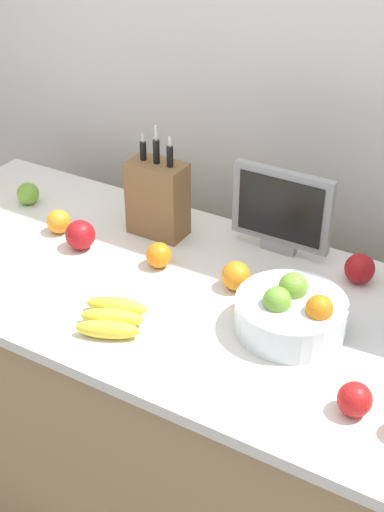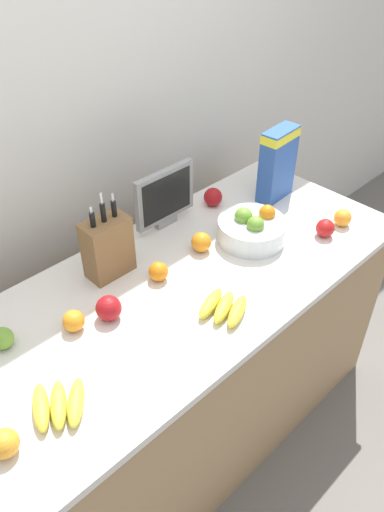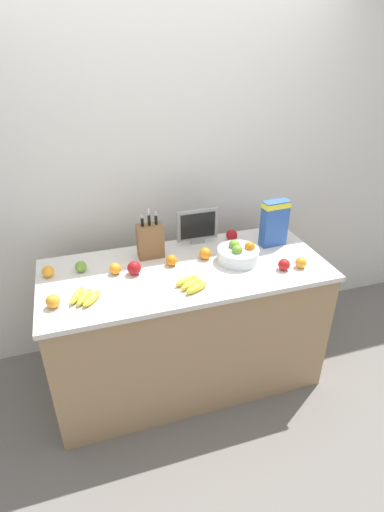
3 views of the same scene
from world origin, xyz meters
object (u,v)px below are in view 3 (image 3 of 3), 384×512
(fruit_bowl, at_px, (238,254))
(banana_bunch_left, at_px, (191,284))
(banana_bunch_right, at_px, (85,297))
(orange_front_left, at_px, (205,254))
(apple_front, at_px, (232,235))
(apple_middle, at_px, (81,266))
(orange_by_cereal, at_px, (53,301))
(knife_block, at_px, (150,241))
(apple_rear, at_px, (134,268))
(small_monitor, at_px, (197,226))
(orange_front_center, at_px, (115,269))
(orange_mid_right, at_px, (48,271))
(cereal_box, at_px, (274,221))
(apple_rightmost, at_px, (284,265))
(orange_near_bowl, at_px, (172,260))
(orange_back_center, at_px, (301,262))

(fruit_bowl, xyz_separation_m, banana_bunch_left, (-0.37, -0.20, -0.03))
(banana_bunch_right, distance_m, orange_front_left, 0.79)
(apple_front, bearing_deg, apple_middle, -173.91)
(banana_bunch_left, xyz_separation_m, apple_middle, (-0.58, 0.36, 0.01))
(orange_by_cereal, bearing_deg, knife_block, 32.03)
(banana_bunch_left, xyz_separation_m, apple_rear, (-0.28, 0.24, 0.02))
(small_monitor, distance_m, orange_front_center, 0.63)
(knife_block, distance_m, apple_front, 0.58)
(knife_block, bearing_deg, orange_by_cereal, -147.97)
(apple_front, distance_m, orange_mid_right, 1.20)
(fruit_bowl, distance_m, apple_middle, 0.96)
(knife_block, bearing_deg, orange_front_center, -149.94)
(cereal_box, height_order, fruit_bowl, cereal_box)
(apple_rear, relative_size, orange_by_cereal, 1.12)
(knife_block, relative_size, banana_bunch_right, 1.61)
(knife_block, height_order, orange_front_center, knife_block)
(apple_middle, height_order, apple_rightmost, apple_rightmost)
(apple_rear, bearing_deg, banana_bunch_left, -40.41)
(banana_bunch_right, distance_m, apple_front, 1.10)
(banana_bunch_right, height_order, apple_rightmost, apple_rightmost)
(small_monitor, distance_m, orange_near_bowl, 0.35)
(orange_front_left, bearing_deg, orange_by_cereal, -165.30)
(banana_bunch_right, bearing_deg, knife_block, 39.31)
(knife_block, height_order, orange_front_left, knife_block)
(banana_bunch_left, height_order, apple_front, apple_front)
(orange_mid_right, bearing_deg, small_monitor, 8.27)
(fruit_bowl, distance_m, orange_near_bowl, 0.42)
(apple_front, bearing_deg, orange_near_bowl, -157.35)
(orange_front_center, distance_m, orange_by_cereal, 0.42)
(small_monitor, relative_size, apple_front, 3.59)
(fruit_bowl, bearing_deg, apple_front, 75.53)
(cereal_box, height_order, apple_middle, cereal_box)
(small_monitor, distance_m, cereal_box, 0.51)
(apple_rear, height_order, orange_by_cereal, apple_rear)
(apple_front, xyz_separation_m, orange_near_bowl, (-0.48, -0.20, -0.00))
(apple_front, xyz_separation_m, apple_middle, (-1.01, -0.11, -0.00))
(small_monitor, relative_size, apple_rightmost, 3.90)
(orange_near_bowl, bearing_deg, orange_front_left, 3.41)
(orange_by_cereal, height_order, orange_mid_right, orange_by_cereal)
(apple_front, xyz_separation_m, orange_back_center, (0.26, -0.46, -0.00))
(apple_front, bearing_deg, orange_mid_right, -174.78)
(small_monitor, distance_m, orange_front_left, 0.24)
(knife_block, xyz_separation_m, apple_front, (0.57, 0.05, -0.07))
(small_monitor, relative_size, orange_front_left, 3.74)
(banana_bunch_left, relative_size, apple_front, 2.44)
(apple_rear, xyz_separation_m, orange_mid_right, (-0.48, 0.12, -0.01))
(small_monitor, relative_size, orange_near_bowl, 4.08)
(orange_mid_right, bearing_deg, banana_bunch_left, -25.20)
(banana_bunch_right, bearing_deg, small_monitor, 29.70)
(apple_rightmost, bearing_deg, orange_mid_right, 165.64)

